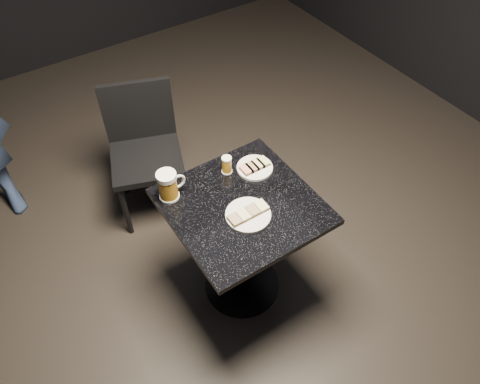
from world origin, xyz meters
name	(u,v)px	position (x,y,z in m)	size (l,w,h in m)	color
floor	(242,285)	(0.00, 0.00, 0.00)	(6.00, 6.00, 0.00)	black
plate_large	(248,215)	(-0.02, -0.08, 0.76)	(0.22, 0.22, 0.01)	silver
plate_small	(255,168)	(0.19, 0.17, 0.76)	(0.19, 0.19, 0.01)	white
table	(242,234)	(0.00, 0.00, 0.51)	(0.70, 0.70, 0.75)	black
beer_mug	(168,185)	(-0.27, 0.24, 0.83)	(0.15, 0.10, 0.16)	silver
beer_tumbler	(227,165)	(0.06, 0.23, 0.80)	(0.06, 0.06, 0.10)	silver
chair	(144,145)	(-0.12, 0.92, 0.50)	(0.56, 0.56, 0.89)	black
canapes_on_plate_large	(248,213)	(-0.02, -0.08, 0.77)	(0.20, 0.07, 0.02)	#4C3521
canapes_on_plate_small	(255,166)	(0.19, 0.17, 0.77)	(0.16, 0.07, 0.02)	#4C3521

